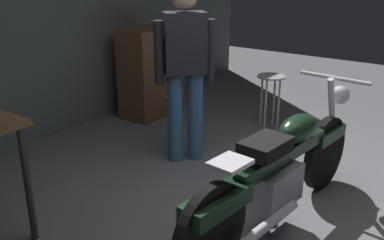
# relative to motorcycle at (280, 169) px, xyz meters

# --- Properties ---
(ground_plane) EXTENTS (12.00, 12.00, 0.00)m
(ground_plane) POSITION_rel_motorcycle_xyz_m (0.06, 0.11, -0.45)
(ground_plane) COLOR slate
(motorcycle) EXTENTS (2.19, 0.60, 1.00)m
(motorcycle) POSITION_rel_motorcycle_xyz_m (0.00, 0.00, 0.00)
(motorcycle) COLOR black
(motorcycle) RESTS_ON ground_plane
(person_standing) EXTENTS (0.44, 0.42, 1.67)m
(person_standing) POSITION_rel_motorcycle_xyz_m (0.53, 1.25, 0.48)
(person_standing) COLOR #396494
(person_standing) RESTS_ON ground_plane
(shop_stool) EXTENTS (0.32, 0.32, 0.64)m
(shop_stool) POSITION_rel_motorcycle_xyz_m (1.78, 0.94, 0.05)
(shop_stool) COLOR #B2B2B7
(shop_stool) RESTS_ON ground_plane
(wooden_dresser) EXTENTS (0.80, 0.47, 1.10)m
(wooden_dresser) POSITION_rel_motorcycle_xyz_m (1.41, 2.41, 0.10)
(wooden_dresser) COLOR brown
(wooden_dresser) RESTS_ON ground_plane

